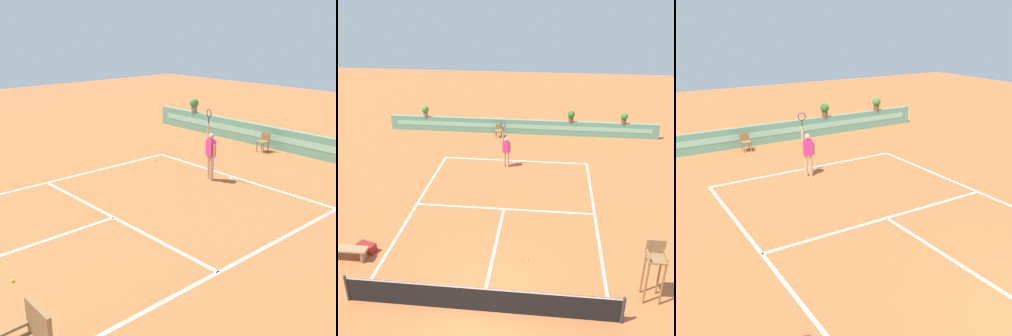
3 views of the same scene
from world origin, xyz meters
TOP-DOWN VIEW (x-y plane):
  - ground_plane at (0.00, 6.00)m, footprint 60.00×60.00m
  - court_lines at (0.00, 6.72)m, footprint 8.32×11.94m
  - back_wall_barrier at (0.00, 16.39)m, footprint 18.00×0.21m
  - ball_kid_chair at (-1.42, 15.66)m, footprint 0.44×0.44m
  - tennis_player at (-0.42, 11.02)m, footprint 0.60×0.31m
  - tennis_ball_near_baseline at (-3.54, 11.04)m, footprint 0.07×0.07m
  - tennis_ball_mid_court at (1.33, 2.74)m, footprint 0.07×0.07m
  - potted_plant_far_left at (-6.55, 16.39)m, footprint 0.48×0.48m

SIDE VIEW (x-z plane):
  - ground_plane at x=0.00m, z-range 0.00..0.00m
  - court_lines at x=0.00m, z-range 0.00..0.01m
  - tennis_ball_near_baseline at x=-3.54m, z-range 0.00..0.07m
  - tennis_ball_mid_court at x=1.33m, z-range 0.00..0.07m
  - ball_kid_chair at x=-1.42m, z-range 0.05..0.90m
  - back_wall_barrier at x=0.00m, z-range 0.00..1.00m
  - tennis_player at x=-0.42m, z-range -0.24..2.34m
  - potted_plant_far_left at x=-6.55m, z-range 1.05..1.78m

